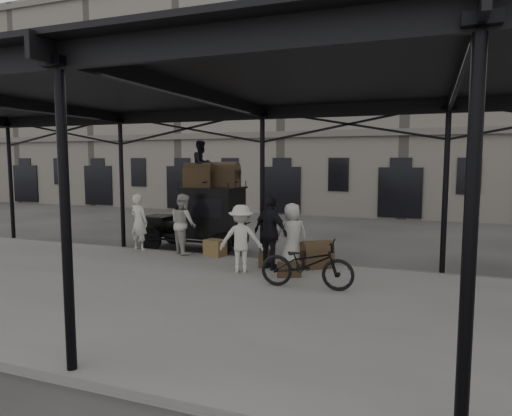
{
  "coord_description": "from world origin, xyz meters",
  "views": [
    {
      "loc": [
        4.61,
        -10.62,
        3.08
      ],
      "look_at": [
        -0.05,
        1.6,
        1.7
      ],
      "focal_mm": 32.0,
      "sensor_mm": 36.0,
      "label": 1
    }
  ],
  "objects_px": {
    "bicycle": "(307,264)",
    "steamer_trunk_roof_near": "(198,177)",
    "porter_left": "(139,222)",
    "steamer_trunk_platform": "(316,256)",
    "taxi": "(204,216)",
    "porter_official": "(271,232)"
  },
  "relations": [
    {
      "from": "taxi",
      "to": "porter_left",
      "type": "xyz_separation_m",
      "value": [
        -1.7,
        -1.33,
        -0.13
      ]
    },
    {
      "from": "taxi",
      "to": "porter_left",
      "type": "height_order",
      "value": "taxi"
    },
    {
      "from": "porter_left",
      "to": "bicycle",
      "type": "height_order",
      "value": "porter_left"
    },
    {
      "from": "taxi",
      "to": "steamer_trunk_platform",
      "type": "height_order",
      "value": "taxi"
    },
    {
      "from": "taxi",
      "to": "bicycle",
      "type": "distance_m",
      "value": 5.88
    },
    {
      "from": "taxi",
      "to": "steamer_trunk_roof_near",
      "type": "relative_size",
      "value": 3.97
    },
    {
      "from": "bicycle",
      "to": "steamer_trunk_platform",
      "type": "bearing_deg",
      "value": 3.94
    },
    {
      "from": "porter_left",
      "to": "porter_official",
      "type": "relative_size",
      "value": 0.92
    },
    {
      "from": "porter_official",
      "to": "taxi",
      "type": "bearing_deg",
      "value": -9.41
    },
    {
      "from": "taxi",
      "to": "porter_left",
      "type": "relative_size",
      "value": 1.98
    },
    {
      "from": "steamer_trunk_roof_near",
      "to": "steamer_trunk_platform",
      "type": "xyz_separation_m",
      "value": [
        4.35,
        -1.42,
        -2.06
      ]
    },
    {
      "from": "porter_official",
      "to": "steamer_trunk_platform",
      "type": "xyz_separation_m",
      "value": [
        1.11,
        0.61,
        -0.69
      ]
    },
    {
      "from": "taxi",
      "to": "bicycle",
      "type": "xyz_separation_m",
      "value": [
        4.53,
        -3.71,
        -0.49
      ]
    },
    {
      "from": "steamer_trunk_roof_near",
      "to": "steamer_trunk_platform",
      "type": "distance_m",
      "value": 5.02
    },
    {
      "from": "porter_left",
      "to": "steamer_trunk_platform",
      "type": "xyz_separation_m",
      "value": [
        5.97,
        -0.34,
        -0.61
      ]
    },
    {
      "from": "porter_left",
      "to": "bicycle",
      "type": "distance_m",
      "value": 6.68
    },
    {
      "from": "porter_official",
      "to": "bicycle",
      "type": "xyz_separation_m",
      "value": [
        1.38,
        -1.43,
        -0.43
      ]
    },
    {
      "from": "taxi",
      "to": "porter_official",
      "type": "xyz_separation_m",
      "value": [
        3.15,
        -2.28,
        -0.06
      ]
    },
    {
      "from": "bicycle",
      "to": "steamer_trunk_roof_near",
      "type": "relative_size",
      "value": 2.34
    },
    {
      "from": "porter_left",
      "to": "steamer_trunk_platform",
      "type": "height_order",
      "value": "porter_left"
    },
    {
      "from": "porter_left",
      "to": "porter_official",
      "type": "height_order",
      "value": "porter_official"
    },
    {
      "from": "porter_left",
      "to": "porter_official",
      "type": "distance_m",
      "value": 4.95
    }
  ]
}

